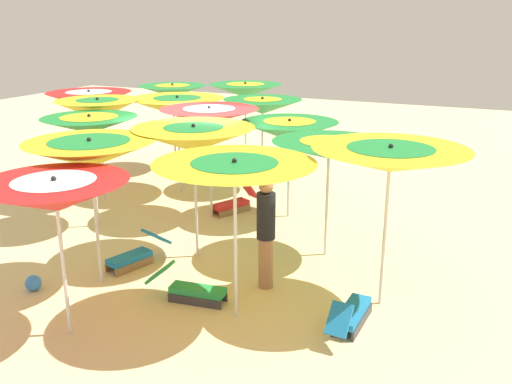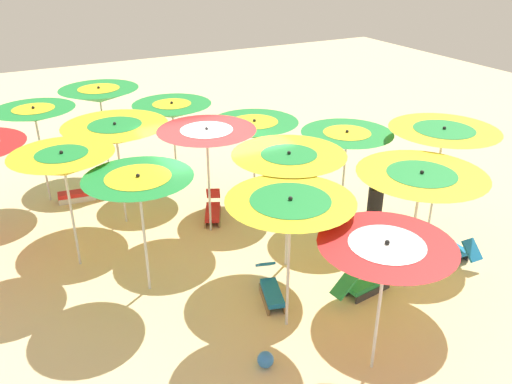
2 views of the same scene
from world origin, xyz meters
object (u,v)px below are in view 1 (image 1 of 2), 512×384
(beach_umbrella_1, at_px, (329,150))
(beach_umbrella_3, at_px, (262,106))
(beach_umbrella_8, at_px, (177,107))
(beach_umbrella_9, at_px, (173,91))
(beach_umbrella_0, at_px, (390,160))
(beach_ball, at_px, (33,283))
(beach_umbrella_13, at_px, (98,109))
(lounger_4, at_px, (233,203))
(beach_umbrella_2, at_px, (289,130))
(beach_umbrella_5, at_px, (235,174))
(lounger_3, at_px, (135,254))
(beach_umbrella_10, at_px, (55,195))
(lounger_2, at_px, (191,167))
(beach_umbrella_7, at_px, (209,116))
(beach_umbrella_11, at_px, (90,153))
(beach_umbrella_4, at_px, (245,90))
(lounger_0, at_px, (191,289))
(beach_umbrella_12, at_px, (90,125))
(lounger_1, at_px, (351,314))
(beach_umbrella_6, at_px, (194,139))
(beachgoer_0, at_px, (266,231))
(beach_umbrella_14, at_px, (89,100))

(beach_umbrella_1, distance_m, beach_umbrella_3, 4.44)
(beach_umbrella_8, height_order, beach_umbrella_9, beach_umbrella_9)
(beach_umbrella_0, height_order, beach_ball, beach_umbrella_0)
(beach_umbrella_13, relative_size, lounger_4, 2.11)
(beach_umbrella_2, height_order, beach_umbrella_13, beach_umbrella_13)
(beach_umbrella_9, bearing_deg, beach_umbrella_5, -142.02)
(lounger_3, bearing_deg, beach_umbrella_2, 173.88)
(beach_umbrella_10, bearing_deg, beach_umbrella_5, -54.36)
(lounger_3, bearing_deg, lounger_2, -141.38)
(beach_umbrella_7, relative_size, beach_umbrella_11, 1.00)
(beach_umbrella_4, relative_size, beach_umbrella_11, 1.00)
(beach_umbrella_5, height_order, beach_umbrella_11, beach_umbrella_11)
(lounger_0, distance_m, lounger_4, 4.24)
(beach_umbrella_12, height_order, lounger_2, beach_umbrella_12)
(lounger_0, xyz_separation_m, lounger_2, (6.46, 3.85, 0.00))
(beach_ball, bearing_deg, beach_umbrella_9, 15.37)
(beach_umbrella_1, bearing_deg, beach_umbrella_4, 38.21)
(beach_umbrella_9, relative_size, lounger_1, 1.87)
(beach_ball, bearing_deg, beach_umbrella_11, -48.61)
(beach_umbrella_5, relative_size, beach_umbrella_6, 0.97)
(beach_umbrella_3, height_order, beach_umbrella_12, beach_umbrella_12)
(beach_umbrella_5, height_order, beach_umbrella_6, beach_umbrella_6)
(beach_umbrella_5, xyz_separation_m, beach_umbrella_7, (3.69, 2.45, 0.06))
(beach_umbrella_5, xyz_separation_m, lounger_1, (0.44, -1.60, -2.00))
(beach_umbrella_0, bearing_deg, lounger_1, 165.11)
(beach_umbrella_10, xyz_separation_m, beach_umbrella_11, (1.48, 0.66, 0.17))
(beach_umbrella_7, height_order, beach_umbrella_13, beach_umbrella_13)
(beach_umbrella_1, distance_m, lounger_3, 3.90)
(beach_umbrella_0, height_order, beach_umbrella_6, beach_umbrella_0)
(beach_umbrella_1, height_order, beach_umbrella_8, beach_umbrella_8)
(beach_umbrella_3, bearing_deg, beach_umbrella_5, -159.36)
(beach_umbrella_11, distance_m, beach_umbrella_13, 4.52)
(beach_umbrella_12, height_order, lounger_0, beach_umbrella_12)
(beach_umbrella_1, bearing_deg, beach_umbrella_13, 81.09)
(beach_umbrella_13, xyz_separation_m, lounger_2, (2.97, -0.63, -2.00))
(beach_umbrella_1, bearing_deg, beach_umbrella_11, 130.97)
(beach_umbrella_3, distance_m, beach_ball, 7.14)
(beach_umbrella_7, xyz_separation_m, beach_umbrella_8, (1.29, 1.59, -0.09))
(beach_umbrella_0, bearing_deg, lounger_0, 112.71)
(beach_umbrella_7, bearing_deg, lounger_2, 37.79)
(beach_umbrella_1, bearing_deg, beachgoer_0, 164.07)
(beach_umbrella_7, bearing_deg, beach_umbrella_11, 177.99)
(beach_umbrella_0, bearing_deg, lounger_3, 95.52)
(lounger_0, relative_size, beachgoer_0, 0.71)
(beach_umbrella_0, distance_m, beach_umbrella_9, 9.22)
(beach_umbrella_14, bearing_deg, beach_umbrella_10, -142.72)
(beach_umbrella_2, distance_m, beach_umbrella_3, 2.24)
(beach_umbrella_11, bearing_deg, beach_umbrella_13, 38.00)
(beach_umbrella_2, height_order, beach_ball, beach_umbrella_2)
(beach_umbrella_0, relative_size, beachgoer_0, 1.37)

